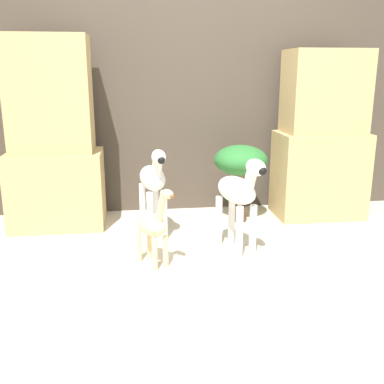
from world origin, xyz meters
TOP-DOWN VIEW (x-y plane):
  - ground_plane at (0.00, 0.00)m, footprint 14.00×14.00m
  - wall_back at (0.00, 1.44)m, footprint 6.40×0.08m
  - rock_pillar_left at (-1.15, 1.05)m, footprint 0.77×0.48m
  - rock_pillar_right at (1.15, 1.05)m, footprint 0.77×0.48m
  - zebra_right at (0.22, 0.26)m, footprint 0.31×0.55m
  - zebra_left at (-0.36, 0.71)m, footprint 0.26×0.56m
  - giraffe_figurine at (-0.39, 0.13)m, footprint 0.29×0.38m
  - potted_palm_front at (0.41, 0.98)m, footprint 0.46×0.46m

SIDE VIEW (x-z plane):
  - ground_plane at x=0.00m, z-range 0.00..0.00m
  - giraffe_figurine at x=-0.39m, z-range 0.00..0.57m
  - zebra_right at x=0.22m, z-range 0.08..0.81m
  - zebra_left at x=-0.36m, z-range 0.08..0.81m
  - potted_palm_front at x=0.41m, z-range 0.19..0.87m
  - rock_pillar_right at x=1.15m, z-range -0.05..1.42m
  - rock_pillar_left at x=-1.15m, z-range -0.07..1.50m
  - wall_back at x=0.00m, z-range 0.00..2.20m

